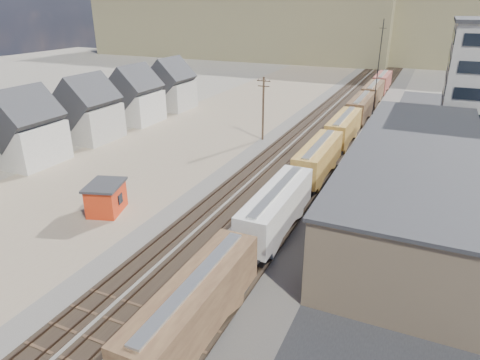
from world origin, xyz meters
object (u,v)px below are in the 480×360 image
at_px(freight_train, 332,141).
at_px(parked_car_blue, 458,146).
at_px(maintenance_shed, 106,198).
at_px(utility_pole_north, 263,107).

distance_m(freight_train, parked_car_blue, 20.05).
bearing_deg(parked_car_blue, maintenance_shed, -173.46).
height_order(freight_train, utility_pole_north, utility_pole_north).
height_order(freight_train, parked_car_blue, freight_train).
bearing_deg(utility_pole_north, maintenance_shed, -100.20).
bearing_deg(parked_car_blue, utility_pole_north, 151.73).
xyz_separation_m(maintenance_shed, parked_car_blue, (34.13, 37.12, -0.80)).
distance_m(freight_train, utility_pole_north, 13.55).
xyz_separation_m(freight_train, maintenance_shed, (-17.83, -25.62, -1.14)).
xyz_separation_m(freight_train, parked_car_blue, (16.31, 11.50, -1.94)).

